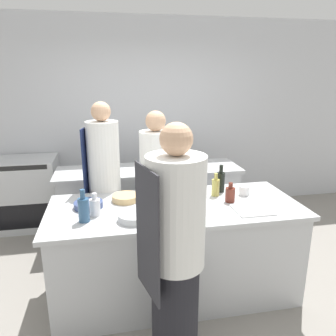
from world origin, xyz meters
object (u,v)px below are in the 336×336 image
chef_at_prep_near (175,254)px  bottle_wine (230,194)px  chef_at_stove (157,186)px  bottle_olive_oil (95,207)px  bottle_water (84,209)px  bottle_vinegar (221,181)px  bowl_ceramic_blue (88,205)px  cup (244,190)px  bowl_mixing_large (187,201)px  bottle_sauce (216,187)px  bowl_wooden_salad (125,198)px  bowl_prep_small (134,217)px  stockpot (176,162)px  chef_at_pass_far (105,187)px  bottle_cooking_oil (197,212)px  oven_range (26,193)px

chef_at_prep_near → bottle_wine: (0.69, 0.78, 0.09)m
chef_at_stove → bottle_olive_oil: bearing=-46.3°
bottle_olive_oil → bottle_water: (-0.08, -0.11, 0.03)m
bottle_vinegar → bowl_ceramic_blue: (-1.28, -0.17, -0.08)m
chef_at_stove → cup: (0.77, -0.57, 0.10)m
bowl_mixing_large → cup: size_ratio=2.03×
bottle_sauce → bowl_wooden_salad: bottle_sauce is taller
chef_at_stove → bowl_prep_small: 1.01m
bowl_prep_small → stockpot: bearing=64.9°
cup → chef_at_pass_far: bearing=160.9°
bottle_cooking_oil → bowl_mixing_large: 0.39m
bottle_olive_oil → bottle_cooking_oil: 0.84m
bowl_mixing_large → chef_at_prep_near: bearing=-109.4°
oven_range → cup: cup is taller
bottle_sauce → bowl_mixing_large: bearing=-152.8°
bottle_water → bowl_mixing_large: bearing=11.6°
bottle_cooking_oil → chef_at_pass_far: bearing=125.8°
chef_at_stove → bottle_vinegar: bearing=46.0°
chef_at_prep_near → oven_range: bearing=16.2°
cup → chef_at_prep_near: bearing=-133.9°
chef_at_prep_near → stockpot: chef_at_prep_near is taller
bottle_cooking_oil → stockpot: (0.18, 1.54, -0.00)m
chef_at_stove → stockpot: bearing=137.7°
bottle_wine → chef_at_pass_far: bearing=152.0°
stockpot → bottle_water: bearing=-128.0°
bottle_vinegar → bowl_ceramic_blue: 1.30m
chef_at_prep_near → bottle_cooking_oil: bearing=-47.0°
bottle_sauce → stockpot: bottle_sauce is taller
chef_at_pass_far → cup: chef_at_pass_far is taller
bottle_cooking_oil → chef_at_stove: bearing=97.5°
bottle_wine → bowl_prep_small: bottle_wine is taller
bowl_mixing_large → cup: (0.61, 0.13, 0.01)m
bottle_vinegar → bottle_cooking_oil: (-0.43, -0.66, -0.02)m
bottle_vinegar → bottle_cooking_oil: size_ratio=1.17×
chef_at_prep_near → chef_at_stove: size_ratio=1.06×
oven_range → bottle_vinegar: 2.71m
chef_at_stove → chef_at_pass_far: bearing=-85.6°
bowl_prep_small → bowl_wooden_salad: 0.44m
bowl_prep_small → bowl_wooden_salad: bearing=95.3°
chef_at_prep_near → chef_at_pass_far: bearing=3.6°
bottle_wine → stockpot: size_ratio=0.65×
bottle_vinegar → bowl_prep_small: 1.05m
stockpot → oven_range: bearing=162.5°
bowl_prep_small → cup: bearing=18.7°
bottle_olive_oil → bottle_vinegar: bearing=15.9°
bowl_prep_small → bowl_ceramic_blue: 0.50m
bottle_water → bowl_ceramic_blue: size_ratio=1.07×
bottle_wine → cup: 0.25m
oven_range → stockpot: size_ratio=3.39×
oven_range → bottle_wine: size_ratio=5.19×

